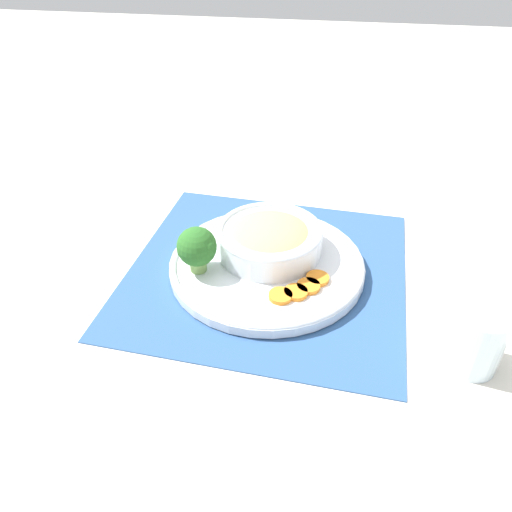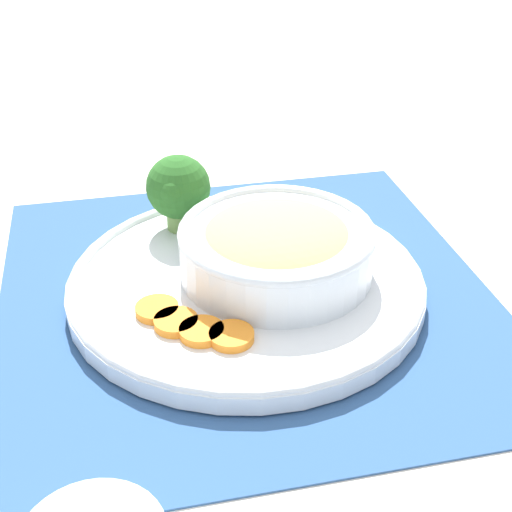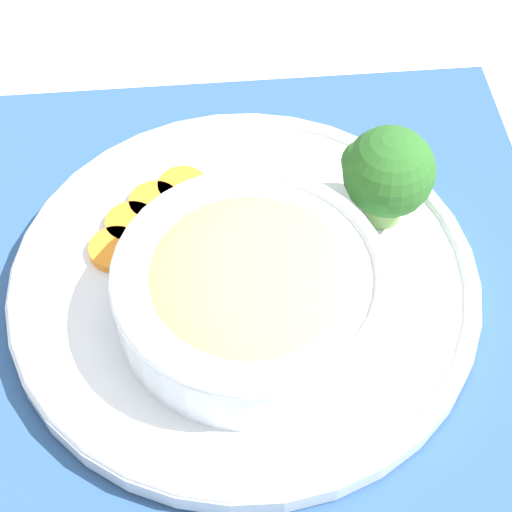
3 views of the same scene
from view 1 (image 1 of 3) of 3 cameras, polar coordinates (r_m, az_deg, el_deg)
The scene contains 10 objects.
ground_plane at distance 0.84m, azimuth 1.25°, elevation -1.71°, with size 4.00×4.00×0.00m, color beige.
placemat at distance 0.84m, azimuth 1.25°, elevation -1.61°, with size 0.48×0.47×0.00m.
plate at distance 0.83m, azimuth 1.26°, elevation -0.89°, with size 0.32×0.32×0.02m.
bowl at distance 0.84m, azimuth 1.54°, elevation 2.09°, with size 0.18×0.18×0.06m.
broccoli_floret at distance 0.79m, azimuth -6.75°, elevation 0.99°, with size 0.06×0.06×0.08m.
carrot_slice_near at distance 0.76m, azimuth 2.82°, elevation -4.57°, with size 0.04×0.04×0.01m.
carrot_slice_middle at distance 0.77m, azimuth 4.57°, elevation -4.15°, with size 0.04×0.04×0.01m.
carrot_slice_far at distance 0.78m, azimuth 6.01°, elevation -3.45°, with size 0.04×0.04×0.01m.
carrot_slice_extra at distance 0.80m, azimuth 7.04°, elevation -2.55°, with size 0.04×0.04×0.01m.
water_glass at distance 0.73m, azimuth 23.81°, elevation -8.97°, with size 0.07×0.07×0.09m.
Camera 1 is at (-0.09, 0.66, 0.52)m, focal length 35.00 mm.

